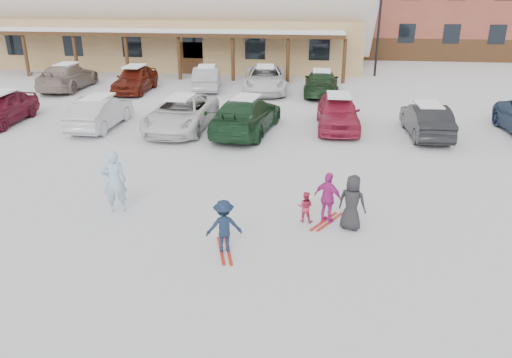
# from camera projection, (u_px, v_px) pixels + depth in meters

# --- Properties ---
(ground) EXTENTS (160.00, 160.00, 0.00)m
(ground) POSITION_uv_depth(u_px,v_px,m) (241.00, 226.00, 13.56)
(ground) COLOR silver
(ground) RESTS_ON ground
(day_lodge) EXTENTS (29.12, 12.50, 10.38)m
(day_lodge) POSITION_uv_depth(u_px,v_px,m) (179.00, 11.00, 38.86)
(day_lodge) COLOR tan
(day_lodge) RESTS_ON ground
(lamp_post) EXTENTS (0.50, 0.25, 5.72)m
(lamp_post) POSITION_uv_depth(u_px,v_px,m) (379.00, 27.00, 33.51)
(lamp_post) COLOR black
(lamp_post) RESTS_ON ground
(adult_skier) EXTENTS (0.80, 0.67, 1.86)m
(adult_skier) POSITION_uv_depth(u_px,v_px,m) (114.00, 181.00, 14.11)
(adult_skier) COLOR #97BFD1
(adult_skier) RESTS_ON ground
(toddler_red) EXTENTS (0.48, 0.40, 0.89)m
(toddler_red) POSITION_uv_depth(u_px,v_px,m) (305.00, 207.00, 13.66)
(toddler_red) COLOR #BB294A
(toddler_red) RESTS_ON ground
(child_navy) EXTENTS (0.99, 0.73, 1.37)m
(child_navy) POSITION_uv_depth(u_px,v_px,m) (224.00, 226.00, 12.06)
(child_navy) COLOR #132239
(child_navy) RESTS_ON ground
(skis_child_navy) EXTENTS (0.58, 1.40, 0.03)m
(skis_child_navy) POSITION_uv_depth(u_px,v_px,m) (225.00, 250.00, 12.31)
(skis_child_navy) COLOR red
(skis_child_navy) RESTS_ON ground
(child_magenta) EXTENTS (0.91, 0.74, 1.45)m
(child_magenta) POSITION_uv_depth(u_px,v_px,m) (328.00, 198.00, 13.52)
(child_magenta) COLOR #BB2888
(child_magenta) RESTS_ON ground
(skis_child_magenta) EXTENTS (0.88, 1.31, 0.03)m
(skis_child_magenta) POSITION_uv_depth(u_px,v_px,m) (327.00, 222.00, 13.78)
(skis_child_magenta) COLOR red
(skis_child_magenta) RESTS_ON ground
(bystander_dark) EXTENTS (0.87, 0.72, 1.53)m
(bystander_dark) POSITION_uv_depth(u_px,v_px,m) (352.00, 203.00, 13.14)
(bystander_dark) COLOR #252527
(bystander_dark) RESTS_ON ground
(parked_car_0) EXTENTS (1.85, 4.33, 1.46)m
(parked_car_0) POSITION_uv_depth(u_px,v_px,m) (2.00, 108.00, 23.04)
(parked_car_0) COLOR maroon
(parked_car_0) RESTS_ON ground
(parked_car_1) EXTENTS (1.57, 4.32, 1.41)m
(parked_car_1) POSITION_uv_depth(u_px,v_px,m) (100.00, 112.00, 22.36)
(parked_car_1) COLOR #BABBBF
(parked_car_1) RESTS_ON ground
(parked_car_2) EXTENTS (2.65, 5.35, 1.46)m
(parked_car_2) POSITION_uv_depth(u_px,v_px,m) (181.00, 113.00, 22.10)
(parked_car_2) COLOR white
(parked_car_2) RESTS_ON ground
(parked_car_3) EXTENTS (2.93, 5.61, 1.55)m
(parked_car_3) POSITION_uv_depth(u_px,v_px,m) (246.00, 115.00, 21.60)
(parked_car_3) COLOR #193B22
(parked_car_3) RESTS_ON ground
(parked_car_4) EXTENTS (1.90, 4.54, 1.54)m
(parked_car_4) POSITION_uv_depth(u_px,v_px,m) (338.00, 112.00, 22.17)
(parked_car_4) COLOR #A5223E
(parked_car_4) RESTS_ON ground
(parked_car_5) EXTENTS (1.62, 4.26, 1.39)m
(parked_car_5) POSITION_uv_depth(u_px,v_px,m) (426.00, 120.00, 21.13)
(parked_car_5) COLOR black
(parked_car_5) RESTS_ON ground
(parked_car_7) EXTENTS (2.27, 5.31, 1.53)m
(parked_car_7) POSITION_uv_depth(u_px,v_px,m) (68.00, 77.00, 30.25)
(parked_car_7) COLOR gray
(parked_car_7) RESTS_ON ground
(parked_car_8) EXTENTS (1.82, 4.46, 1.52)m
(parked_car_8) POSITION_uv_depth(u_px,v_px,m) (135.00, 79.00, 29.59)
(parked_car_8) COLOR #601A0F
(parked_car_8) RESTS_ON ground
(parked_car_9) EXTENTS (2.09, 4.44, 1.41)m
(parked_car_9) POSITION_uv_depth(u_px,v_px,m) (207.00, 78.00, 30.13)
(parked_car_9) COLOR #A0A0A4
(parked_car_9) RESTS_ON ground
(parked_car_10) EXTENTS (2.98, 5.62, 1.50)m
(parked_car_10) POSITION_uv_depth(u_px,v_px,m) (265.00, 79.00, 29.59)
(parked_car_10) COLOR white
(parked_car_10) RESTS_ON ground
(parked_car_11) EXTENTS (1.99, 4.80, 1.39)m
(parked_car_11) POSITION_uv_depth(u_px,v_px,m) (321.00, 83.00, 28.79)
(parked_car_11) COLOR #183119
(parked_car_11) RESTS_ON ground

